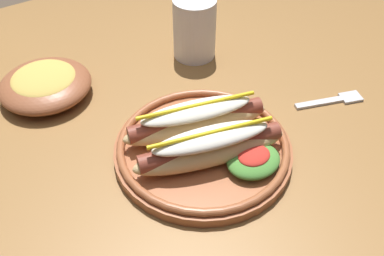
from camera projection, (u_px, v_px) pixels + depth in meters
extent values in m
cube|color=olive|center=(134.00, 119.00, 0.74)|extent=(1.40, 0.96, 0.04)
cylinder|color=olive|center=(251.00, 70.00, 1.48)|extent=(0.06, 0.06, 0.70)
cylinder|color=#9E5633|center=(203.00, 150.00, 0.66)|extent=(0.27, 0.27, 0.02)
torus|color=#9E5633|center=(203.00, 145.00, 0.65)|extent=(0.26, 0.26, 0.01)
ellipsoid|color=tan|center=(211.00, 151.00, 0.62)|extent=(0.23, 0.10, 0.04)
cylinder|color=brown|center=(211.00, 147.00, 0.61)|extent=(0.21, 0.08, 0.03)
ellipsoid|color=silver|center=(211.00, 138.00, 0.60)|extent=(0.17, 0.08, 0.02)
cylinder|color=yellow|center=(211.00, 132.00, 0.59)|extent=(0.18, 0.05, 0.01)
ellipsoid|color=tan|center=(196.00, 124.00, 0.66)|extent=(0.23, 0.10, 0.04)
cylinder|color=brown|center=(196.00, 120.00, 0.65)|extent=(0.21, 0.08, 0.03)
ellipsoid|color=silver|center=(197.00, 111.00, 0.64)|extent=(0.17, 0.08, 0.02)
cylinder|color=yellow|center=(197.00, 105.00, 0.63)|extent=(0.18, 0.05, 0.01)
ellipsoid|color=#4C8C38|center=(253.00, 160.00, 0.61)|extent=(0.08, 0.07, 0.02)
ellipsoid|color=red|center=(254.00, 155.00, 0.61)|extent=(0.05, 0.04, 0.01)
cube|color=silver|center=(319.00, 103.00, 0.74)|extent=(0.08, 0.04, 0.00)
cube|color=silver|center=(351.00, 97.00, 0.76)|extent=(0.04, 0.04, 0.00)
cylinder|color=white|center=(194.00, 28.00, 0.82)|extent=(0.08, 0.08, 0.12)
ellipsoid|color=brown|center=(45.00, 85.00, 0.75)|extent=(0.16, 0.16, 0.04)
ellipsoid|color=gold|center=(43.00, 78.00, 0.74)|extent=(0.11, 0.11, 0.02)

